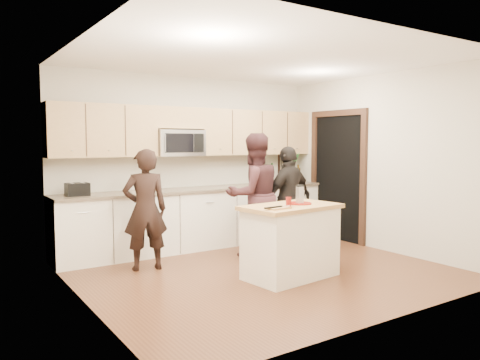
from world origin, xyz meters
TOP-DOWN VIEW (x-y plane):
  - floor at (0.00, 0.00)m, footprint 4.50×4.50m
  - room_shell at (0.00, 0.00)m, footprint 4.52×4.02m
  - back_cabinetry at (0.00, 1.69)m, footprint 4.50×0.66m
  - upper_cabinetry at (0.03, 1.83)m, footprint 4.50×0.33m
  - microwave at (-0.31, 1.80)m, footprint 0.76×0.41m
  - doorway at (2.23, 0.90)m, footprint 0.06×1.25m
  - framed_picture at (1.95, 1.98)m, footprint 0.30×0.03m
  - dish_towel at (-0.95, 1.50)m, footprint 0.34×0.60m
  - island at (0.12, -0.41)m, footprint 1.27×0.82m
  - red_plate at (0.27, -0.39)m, footprint 0.30×0.30m
  - box_grater at (0.26, -0.41)m, footprint 0.10×0.06m
  - drink_glass at (0.02, -0.49)m, footprint 0.07×0.07m
  - cutting_board at (-0.22, -0.59)m, footprint 0.31×0.20m
  - tongs at (-0.30, -0.60)m, footprint 0.26×0.06m
  - knife at (-0.12, -0.58)m, footprint 0.18×0.04m
  - toaster at (-1.89, 1.67)m, footprint 0.30×0.22m
  - bottle_cluster at (1.80, 1.71)m, footprint 0.59×0.27m
  - orchid at (1.94, 1.72)m, footprint 0.36×0.33m
  - woman_left at (-1.23, 0.92)m, footprint 0.64×0.49m
  - woman_center at (0.37, 0.73)m, footprint 0.93×0.75m
  - woman_right at (1.01, 0.70)m, footprint 1.00×0.57m

SIDE VIEW (x-z plane):
  - floor at x=0.00m, z-range 0.00..0.00m
  - island at x=0.12m, z-range 0.00..0.90m
  - back_cabinetry at x=0.00m, z-range 0.00..0.94m
  - woman_left at x=-1.23m, z-range 0.00..1.58m
  - woman_right at x=1.01m, z-range 0.00..1.60m
  - dish_towel at x=-0.95m, z-range 0.56..1.04m
  - woman_center at x=0.37m, z-range 0.00..1.79m
  - red_plate at x=0.27m, z-range 0.90..0.92m
  - cutting_board at x=-0.22m, z-range 0.90..0.92m
  - knife at x=-0.12m, z-range 0.92..0.93m
  - tongs at x=-0.30m, z-range 0.92..0.94m
  - drink_glass at x=0.02m, z-range 0.90..1.01m
  - toaster at x=-1.89m, z-range 0.94..1.12m
  - box_grater at x=0.26m, z-range 0.92..1.14m
  - bottle_cluster at x=1.80m, z-range 0.91..1.32m
  - doorway at x=2.23m, z-range 0.06..2.26m
  - orchid at x=1.94m, z-range 0.94..1.48m
  - framed_picture at x=1.95m, z-range 1.09..1.47m
  - microwave at x=-0.31m, z-range 1.45..1.85m
  - room_shell at x=0.00m, z-range 0.38..3.09m
  - upper_cabinetry at x=0.03m, z-range 1.47..2.22m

